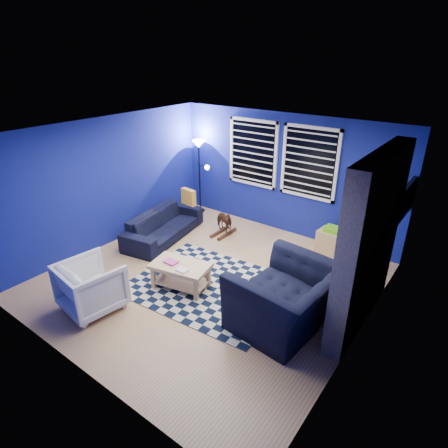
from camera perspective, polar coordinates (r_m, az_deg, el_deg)
name	(u,v)px	position (r m, az deg, el deg)	size (l,w,h in m)	color
floor	(209,280)	(6.52, -2.23, -8.49)	(5.00, 5.00, 0.00)	tan
ceiling	(207,134)	(5.54, -2.67, 13.60)	(5.00, 5.00, 0.00)	white
wall_back	(284,175)	(7.90, 9.10, 7.42)	(5.00, 5.00, 0.00)	navy
wall_left	(108,183)	(7.65, -17.28, 6.01)	(5.00, 5.00, 0.00)	navy
wall_right	(368,262)	(4.91, 21.06, -5.36)	(5.00, 5.00, 0.00)	navy
fireplace	(368,246)	(5.40, 21.12, -3.21)	(0.65, 2.00, 2.50)	gray
window_left	(253,153)	(8.13, 4.40, 10.73)	(1.17, 0.06, 1.42)	black
window_right	(309,163)	(7.54, 12.86, 9.05)	(1.17, 0.06, 1.42)	black
tv	(405,201)	(6.66, 25.89, 3.18)	(0.07, 1.00, 0.58)	black
rug	(210,286)	(6.35, -2.17, -9.40)	(2.50, 2.00, 0.02)	black
sofa	(164,225)	(7.88, -9.17, -0.13)	(0.77, 1.98, 0.58)	black
armchair_big	(285,298)	(5.37, 9.32, -11.08)	(1.23, 1.41, 0.92)	black
armchair_bent	(91,286)	(6.01, -19.56, -8.91)	(0.83, 0.85, 0.77)	gray
rocking_horse	(223,221)	(7.90, -0.12, 0.46)	(0.58, 0.26, 0.49)	#4A2E18
coffee_table	(180,271)	(6.18, -6.66, -7.11)	(1.03, 0.72, 0.47)	tan
cabinet	(332,242)	(7.50, 16.17, -2.62)	(0.58, 0.41, 0.55)	tan
floor_lamp	(199,154)	(8.75, -3.76, 10.56)	(0.47, 0.29, 1.73)	black
throw_pillow	(188,197)	(8.02, -5.44, 4.12)	(0.36, 0.11, 0.34)	gold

